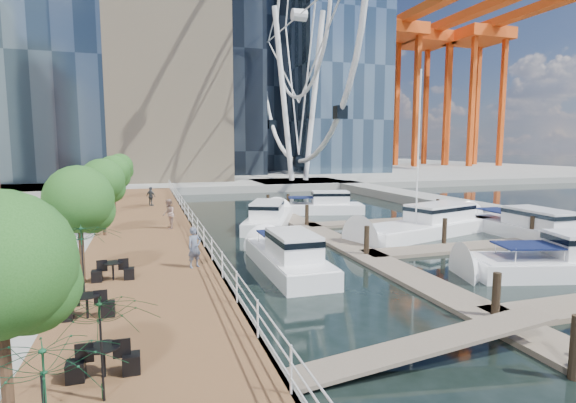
% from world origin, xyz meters
% --- Properties ---
extents(ground, '(520.00, 520.00, 0.00)m').
position_xyz_m(ground, '(0.00, 0.00, 0.00)').
color(ground, black).
rests_on(ground, ground).
extents(boardwalk, '(6.00, 60.00, 1.00)m').
position_xyz_m(boardwalk, '(-9.00, 15.00, 0.50)').
color(boardwalk, brown).
rests_on(boardwalk, ground).
extents(seawall, '(0.25, 60.00, 1.00)m').
position_xyz_m(seawall, '(-6.00, 15.00, 0.50)').
color(seawall, '#595954').
rests_on(seawall, ground).
extents(land_far, '(200.00, 114.00, 1.00)m').
position_xyz_m(land_far, '(0.00, 102.00, 0.50)').
color(land_far, gray).
rests_on(land_far, ground).
extents(breakwater, '(4.00, 60.00, 1.00)m').
position_xyz_m(breakwater, '(20.00, 20.00, 0.50)').
color(breakwater, gray).
rests_on(breakwater, ground).
extents(pier, '(14.00, 12.00, 1.00)m').
position_xyz_m(pier, '(14.00, 52.00, 0.50)').
color(pier, gray).
rests_on(pier, ground).
extents(railing, '(0.10, 60.00, 1.05)m').
position_xyz_m(railing, '(-6.10, 15.00, 1.52)').
color(railing, white).
rests_on(railing, boardwalk).
extents(floating_docks, '(16.00, 34.00, 2.60)m').
position_xyz_m(floating_docks, '(7.97, 9.98, 0.49)').
color(floating_docks, '#6D6051').
rests_on(floating_docks, ground).
extents(ferris_wheel, '(5.80, 45.60, 47.80)m').
position_xyz_m(ferris_wheel, '(14.00, 52.00, 25.92)').
color(ferris_wheel, white).
rests_on(ferris_wheel, ground).
extents(port_cranes, '(40.00, 52.00, 38.00)m').
position_xyz_m(port_cranes, '(67.67, 95.67, 20.00)').
color(port_cranes, '#D84C14').
rests_on(port_cranes, ground).
extents(street_trees, '(2.60, 42.60, 4.60)m').
position_xyz_m(street_trees, '(-11.40, 14.00, 4.29)').
color(street_trees, '#3F2B1C').
rests_on(street_trees, ground).
extents(cafe_tables, '(2.50, 13.70, 0.74)m').
position_xyz_m(cafe_tables, '(-10.40, -2.00, 1.37)').
color(cafe_tables, black).
rests_on(cafe_tables, ground).
extents(yacht_foreground, '(11.08, 5.48, 2.15)m').
position_xyz_m(yacht_foreground, '(10.73, 1.56, 0.00)').
color(yacht_foreground, white).
rests_on(yacht_foreground, ground).
extents(pedestrian_near, '(0.78, 0.68, 1.79)m').
position_xyz_m(pedestrian_near, '(-7.00, 5.01, 1.90)').
color(pedestrian_near, '#525A6D').
rests_on(pedestrian_near, boardwalk).
extents(pedestrian_mid, '(0.75, 0.95, 1.93)m').
position_xyz_m(pedestrian_mid, '(-7.61, 15.04, 1.97)').
color(pedestrian_mid, gray).
rests_on(pedestrian_mid, boardwalk).
extents(pedestrian_far, '(1.02, 1.00, 1.72)m').
position_xyz_m(pedestrian_far, '(-8.55, 27.30, 1.86)').
color(pedestrian_far, '#333A40').
rests_on(pedestrian_far, boardwalk).
extents(moored_yachts, '(21.44, 34.61, 11.50)m').
position_xyz_m(moored_yachts, '(8.80, 12.28, 0.00)').
color(moored_yachts, white).
rests_on(moored_yachts, ground).
extents(cafe_seating, '(4.21, 13.07, 2.55)m').
position_xyz_m(cafe_seating, '(-10.65, -2.59, 2.19)').
color(cafe_seating, '#113E23').
rests_on(cafe_seating, ground).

